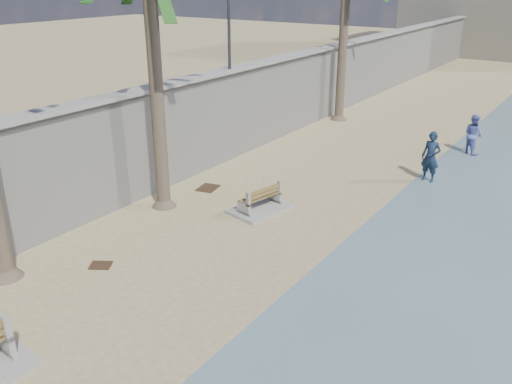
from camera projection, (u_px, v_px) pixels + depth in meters
The scene contains 8 objects.
ground_plane at pixel (74, 369), 10.38m from camera, with size 140.00×140.00×0.00m, color tan.
seawall at pixel (322, 84), 27.79m from camera, with size 0.45×70.00×3.50m, color gray.
wall_cap at pixel (323, 48), 27.12m from camera, with size 0.80×70.00×0.12m, color gray.
bench_far at pixel (260, 200), 17.18m from camera, with size 1.67×2.14×0.80m.
person_a at pixel (431, 153), 19.35m from camera, with size 0.77×0.52×2.13m, color #142137.
person_b at pixel (473, 132), 22.42m from camera, with size 0.90×0.69×1.86m, color #525FA9.
debris_c at pixel (208, 188), 19.09m from camera, with size 0.79×0.63×0.03m, color #382616.
debris_d at pixel (101, 265), 14.03m from camera, with size 0.55×0.44×0.03m, color #382616.
Camera 1 is at (7.57, -4.97, 7.04)m, focal length 38.00 mm.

